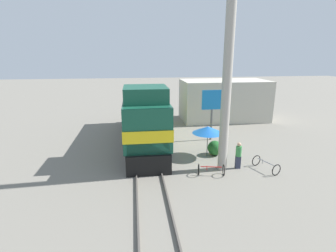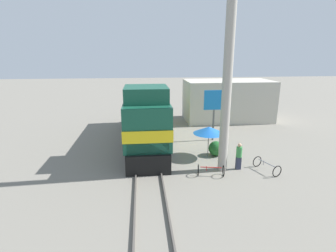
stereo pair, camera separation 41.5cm
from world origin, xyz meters
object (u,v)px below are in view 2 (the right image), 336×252
Objects in this scene: person_bystander at (239,155)px; bicycle_spare at (211,170)px; vendor_umbrella at (209,130)px; billboard_sign at (214,104)px; bicycle at (267,166)px; utility_pole at (228,69)px; locomotive at (146,116)px.

person_bystander reaches higher than bicycle_spare.
billboard_sign reaches higher than vendor_umbrella.
bicycle is (1.59, -6.03, -2.59)m from billboard_sign.
bicycle_spare is at bearing -101.00° from vendor_umbrella.
billboard_sign is at bearing -94.65° from bicycle.
vendor_umbrella is (-0.34, 2.10, -4.05)m from utility_pole.
billboard_sign is 2.57× the size of bicycle_spare.
bicycle is 1.10× the size of bicycle_spare.
locomotive is at bearing 179.77° from billboard_sign.
locomotive is 6.03× the size of vendor_umbrella.
utility_pole is 5.69m from bicycle_spare.
person_bystander is at bearing -37.49° from bicycle.
vendor_umbrella is 1.34× the size of bicycle_spare.
vendor_umbrella reaches higher than bicycle_spare.
locomotive is at bearing -139.80° from bicycle_spare.
bicycle_spare is at bearing -106.14° from billboard_sign.
billboard_sign is 6.99m from bicycle_spare.
person_bystander is at bearing -89.41° from billboard_sign.
utility_pole is 2.94× the size of billboard_sign.
person_bystander is (0.97, -0.02, -5.02)m from utility_pole.
billboard_sign is 6.76m from bicycle.
bicycle is (2.84, -2.62, -1.51)m from vendor_umbrella.
person_bystander reaches higher than bicycle.
billboard_sign is (5.30, -0.02, 0.86)m from locomotive.
bicycle_spare is (-0.55, -2.82, -1.53)m from vendor_umbrella.
bicycle_spare is at bearing -159.46° from person_bystander.
locomotive reaches higher than bicycle_spare.
vendor_umbrella is (4.05, -3.44, -0.21)m from locomotive.
utility_pole reaches higher than vendor_umbrella.
bicycle is at bearing -41.32° from locomotive.
locomotive is 7.37m from bicycle_spare.
vendor_umbrella is at bearing 121.79° from person_bystander.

